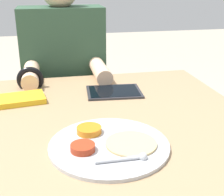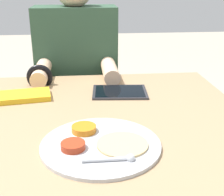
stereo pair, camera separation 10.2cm
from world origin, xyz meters
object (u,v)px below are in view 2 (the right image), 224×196
(person_diner, at_px, (78,97))
(red_notebook, at_px, (23,96))
(tablet_device, at_px, (120,92))
(thali_tray, at_px, (100,144))

(person_diner, bearing_deg, red_notebook, -114.20)
(tablet_device, relative_size, person_diner, 0.19)
(thali_tray, distance_m, red_notebook, 0.47)
(tablet_device, xyz_separation_m, person_diner, (-0.17, 0.42, -0.18))
(thali_tray, bearing_deg, person_diner, 94.91)
(person_diner, bearing_deg, tablet_device, -67.36)
(red_notebook, bearing_deg, person_diner, 65.80)
(thali_tray, relative_size, tablet_device, 1.45)
(thali_tray, height_order, person_diner, person_diner)
(thali_tray, height_order, tablet_device, thali_tray)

